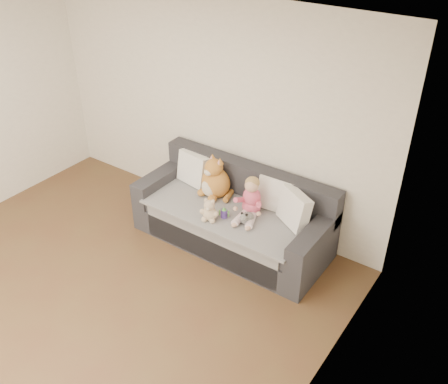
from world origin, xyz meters
name	(u,v)px	position (x,y,z in m)	size (l,w,h in m)	color
room_shell	(65,189)	(0.00, 0.42, 1.30)	(5.00, 5.00, 5.00)	brown
sofa	(234,218)	(0.65, 2.06, 0.31)	(2.20, 0.94, 0.85)	#2C2B31
cushion_left	(193,169)	(-0.02, 2.20, 0.66)	(0.43, 0.25, 0.39)	white
cushion_right_back	(277,194)	(1.05, 2.28, 0.66)	(0.42, 0.22, 0.38)	white
cushion_right_front	(294,209)	(1.34, 2.14, 0.66)	(0.45, 0.36, 0.39)	white
toddler	(251,200)	(0.88, 2.02, 0.66)	(0.31, 0.45, 0.44)	#C64650
plush_cat	(215,181)	(0.35, 2.12, 0.66)	(0.40, 0.36, 0.52)	#BA7329
teddy_bear	(209,212)	(0.59, 1.69, 0.58)	(0.20, 0.16, 0.26)	#CDAA8E
plush_cow	(247,218)	(0.94, 1.86, 0.54)	(0.14, 0.21, 0.17)	white
sippy_cup	(224,212)	(0.69, 1.81, 0.54)	(0.11, 0.09, 0.13)	#4D338D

